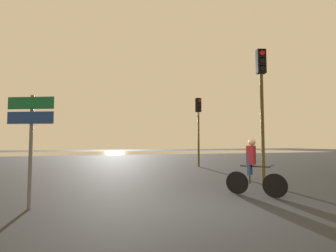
% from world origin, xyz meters
% --- Properties ---
extents(ground_plane, '(120.00, 120.00, 0.00)m').
position_xyz_m(ground_plane, '(0.00, 0.00, 0.00)').
color(ground_plane, black).
extents(water_strip, '(80.00, 16.00, 0.01)m').
position_xyz_m(water_strip, '(0.00, 37.08, 0.00)').
color(water_strip, gray).
rests_on(water_strip, ground).
extents(traffic_light_far_right, '(0.38, 0.40, 4.42)m').
position_xyz_m(traffic_light_far_right, '(4.36, 10.15, 3.08)').
color(traffic_light_far_right, '#4C4719').
rests_on(traffic_light_far_right, ground).
extents(traffic_light_near_right, '(0.37, 0.39, 4.97)m').
position_xyz_m(traffic_light_near_right, '(3.37, 2.73, 3.42)').
color(traffic_light_near_right, '#4C4719').
rests_on(traffic_light_near_right, ground).
extents(direction_sign_post, '(1.02, 0.47, 2.60)m').
position_xyz_m(direction_sign_post, '(-4.02, 1.53, 1.79)').
color(direction_sign_post, slate).
rests_on(direction_sign_post, ground).
extents(cyclist, '(1.10, 1.36, 1.62)m').
position_xyz_m(cyclist, '(1.76, 1.20, 0.82)').
color(cyclist, black).
rests_on(cyclist, ground).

